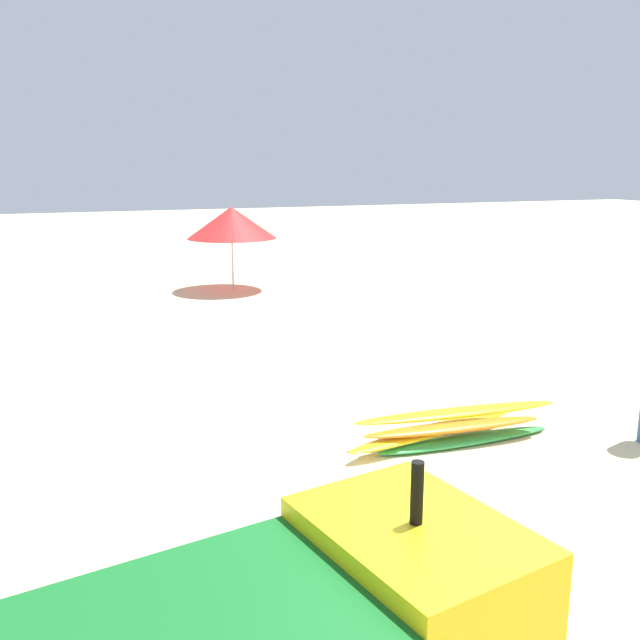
% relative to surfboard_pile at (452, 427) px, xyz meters
% --- Properties ---
extents(ground, '(80.00, 80.00, 0.00)m').
position_rel_surfboard_pile_xyz_m(ground, '(-1.04, -2.36, -0.16)').
color(ground, beige).
extents(surfboard_pile, '(2.50, 0.76, 0.32)m').
position_rel_surfboard_pile_xyz_m(surfboard_pile, '(0.00, 0.00, 0.00)').
color(surfboard_pile, green).
rests_on(surfboard_pile, ground).
extents(beach_umbrella_left, '(2.00, 2.00, 1.86)m').
position_rel_surfboard_pile_xyz_m(beach_umbrella_left, '(0.23, 9.48, 1.35)').
color(beach_umbrella_left, beige).
rests_on(beach_umbrella_left, ground).
extents(traffic_cone_near, '(0.32, 0.32, 0.46)m').
position_rel_surfboard_pile_xyz_m(traffic_cone_near, '(-1.39, -1.82, 0.07)').
color(traffic_cone_near, orange).
rests_on(traffic_cone_near, ground).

